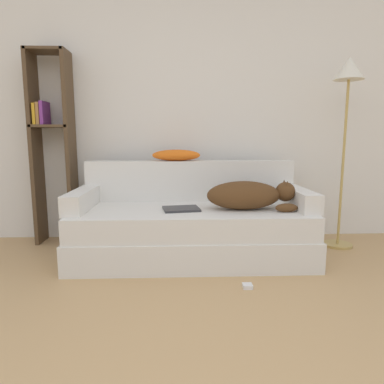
{
  "coord_description": "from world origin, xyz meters",
  "views": [
    {
      "loc": [
        -0.06,
        -0.87,
        1.01
      ],
      "look_at": [
        0.05,
        1.86,
        0.58
      ],
      "focal_mm": 32.0,
      "sensor_mm": 36.0,
      "label": 1
    }
  ],
  "objects": [
    {
      "name": "laptop",
      "position": [
        -0.04,
        1.87,
        0.44
      ],
      "size": [
        0.32,
        0.27,
        0.02
      ],
      "rotation": [
        0.0,
        0.0,
        0.15
      ],
      "color": "#2D2D30",
      "rests_on": "couch"
    },
    {
      "name": "floor_lamp",
      "position": [
        1.45,
        2.21,
        1.4
      ],
      "size": [
        0.27,
        0.27,
        1.72
      ],
      "color": "tan",
      "rests_on": "ground_plane"
    },
    {
      "name": "bookshelf",
      "position": [
        -1.26,
        2.47,
        0.99
      ],
      "size": [
        0.37,
        0.26,
        1.82
      ],
      "color": "#4C3823",
      "rests_on": "ground_plane"
    },
    {
      "name": "couch",
      "position": [
        0.05,
        1.96,
        0.21
      ],
      "size": [
        1.97,
        0.89,
        0.43
      ],
      "color": "silver",
      "rests_on": "ground_plane"
    },
    {
      "name": "couch_backrest",
      "position": [
        0.05,
        2.33,
        0.62
      ],
      "size": [
        1.93,
        0.15,
        0.37
      ],
      "color": "silver",
      "rests_on": "couch"
    },
    {
      "name": "wall_back",
      "position": [
        0.0,
        2.65,
        1.35
      ],
      "size": [
        7.72,
        0.06,
        2.7
      ],
      "color": "silver",
      "rests_on": "ground_plane"
    },
    {
      "name": "dog",
      "position": [
        0.52,
        1.88,
        0.55
      ],
      "size": [
        0.73,
        0.3,
        0.24
      ],
      "color": "#513319",
      "rests_on": "couch"
    },
    {
      "name": "couch_arm_right",
      "position": [
        0.96,
        1.95,
        0.51
      ],
      "size": [
        0.15,
        0.7,
        0.16
      ],
      "color": "silver",
      "rests_on": "couch"
    },
    {
      "name": "throw_pillow",
      "position": [
        -0.08,
        2.34,
        0.86
      ],
      "size": [
        0.45,
        0.21,
        0.11
      ],
      "color": "orange",
      "rests_on": "couch_backrest"
    },
    {
      "name": "couch_arm_left",
      "position": [
        -0.86,
        1.95,
        0.51
      ],
      "size": [
        0.15,
        0.7,
        0.16
      ],
      "color": "silver",
      "rests_on": "couch"
    },
    {
      "name": "power_adapter",
      "position": [
        0.41,
        1.32,
        0.01
      ],
      "size": [
        0.07,
        0.07,
        0.03
      ],
      "color": "silver",
      "rests_on": "ground_plane"
    }
  ]
}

